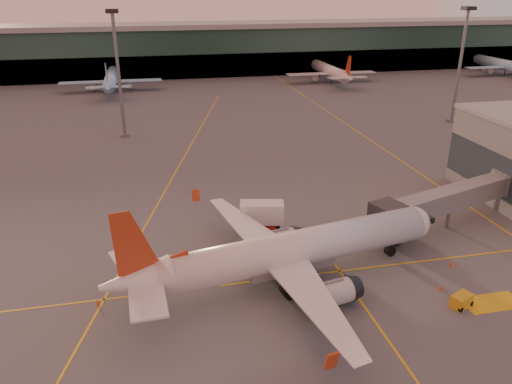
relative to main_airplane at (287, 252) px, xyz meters
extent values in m
plane|color=#4C4F54|center=(1.50, -4.10, -3.74)|extent=(600.00, 600.00, 0.00)
cube|color=gold|center=(1.50, 0.90, -3.73)|extent=(80.00, 0.25, 0.01)
cube|color=gold|center=(-8.50, 40.90, -3.73)|extent=(31.30, 115.98, 0.01)
cube|color=gold|center=(31.50, 65.90, -3.73)|extent=(0.25, 160.00, 0.01)
cube|color=gold|center=(6.50, -12.10, -3.73)|extent=(0.25, 30.00, 0.01)
cube|color=gold|center=(19.50, -8.10, -3.73)|extent=(6.00, 3.00, 0.01)
cube|color=#19382D|center=(1.50, 137.90, 4.26)|extent=(400.00, 18.00, 16.00)
cube|color=gray|center=(1.50, 137.90, 13.06)|extent=(400.00, 20.00, 1.60)
cube|color=black|center=(1.50, 129.40, 0.26)|extent=(400.00, 1.00, 8.00)
cube|color=#2D3D47|center=(34.55, 13.90, 1.26)|extent=(0.30, 21.60, 6.00)
cylinder|color=slate|center=(-18.50, 61.90, 8.76)|extent=(0.70, 0.70, 25.00)
cube|color=black|center=(-18.50, 61.90, 21.46)|extent=(2.40, 2.40, 0.80)
cube|color=slate|center=(-18.50, 61.90, -3.49)|extent=(1.60, 1.60, 0.50)
cylinder|color=slate|center=(56.50, 57.90, 8.76)|extent=(0.70, 0.70, 25.00)
cube|color=black|center=(56.50, 57.90, 21.46)|extent=(2.40, 2.40, 0.80)
cube|color=slate|center=(56.50, 57.90, -3.49)|extent=(1.60, 1.60, 0.50)
cylinder|color=white|center=(1.29, 0.25, 0.21)|extent=(30.92, 9.78, 3.95)
sphere|color=white|center=(16.37, 3.20, 0.21)|extent=(3.87, 3.87, 3.87)
cube|color=black|center=(17.47, 3.42, 0.70)|extent=(2.24, 2.86, 0.69)
cone|color=white|center=(-15.63, -3.06, 0.50)|extent=(7.34, 4.97, 3.75)
cube|color=white|center=(-14.62, -6.30, 0.60)|extent=(3.52, 6.53, 0.20)
cylinder|color=silver|center=(3.17, -5.49, -1.96)|extent=(4.54, 3.31, 2.56)
cylinder|color=black|center=(-0.43, -2.70, -2.85)|extent=(2.01, 1.70, 1.78)
cylinder|color=black|center=(-0.43, -2.70, -2.31)|extent=(0.36, 0.36, 1.08)
cube|color=white|center=(-15.91, 0.32, 0.60)|extent=(5.09, 7.06, 0.20)
cylinder|color=silver|center=(0.87, 6.28, -1.96)|extent=(4.54, 3.31, 2.56)
cylinder|color=black|center=(-1.41, 2.34, -2.85)|extent=(2.01, 1.70, 1.78)
cylinder|color=black|center=(-1.41, 2.34, -2.31)|extent=(0.36, 0.36, 1.08)
cube|color=slate|center=(0.18, 0.04, -1.07)|extent=(10.17, 4.97, 1.58)
cylinder|color=black|center=(13.42, 2.63, -2.85)|extent=(1.37, 1.01, 1.24)
cube|color=slate|center=(24.50, 8.28, 0.51)|extent=(22.83, 9.72, 2.70)
cube|color=#2D3035|center=(13.99, 5.25, 0.51)|extent=(4.29, 4.29, 3.00)
cube|color=#2D3035|center=(15.49, 6.15, -2.54)|extent=(1.60, 2.40, 2.40)
cylinder|color=black|center=(15.49, 5.05, -3.34)|extent=(0.80, 0.40, 0.80)
cylinder|color=black|center=(15.49, 7.25, -3.34)|extent=(0.80, 0.40, 0.80)
cylinder|color=slate|center=(24.50, 8.28, -2.26)|extent=(0.50, 0.50, 2.95)
cylinder|color=slate|center=(35.50, 11.90, 0.51)|extent=(4.40, 4.40, 3.00)
cylinder|color=slate|center=(35.50, 11.90, -2.26)|extent=(2.40, 2.40, 2.95)
cube|color=#A31B17|center=(0.28, 11.89, -3.02)|extent=(3.49, 2.92, 1.44)
cube|color=silver|center=(0.00, 11.95, -0.77)|extent=(5.94, 3.56, 2.68)
cylinder|color=black|center=(-1.66, 11.15, -3.31)|extent=(0.91, 0.52, 0.86)
cylinder|color=black|center=(1.70, 10.39, -3.31)|extent=(0.91, 0.52, 0.86)
cube|color=gold|center=(16.01, -7.95, -3.07)|extent=(2.56, 2.12, 1.33)
cylinder|color=black|center=(15.43, -8.82, -3.46)|extent=(0.62, 0.48, 0.55)
cylinder|color=black|center=(17.04, -8.09, -3.46)|extent=(0.62, 0.48, 0.55)
cube|color=black|center=(15.94, 8.94, -3.13)|extent=(4.25, 3.34, 1.22)
cube|color=gold|center=(15.94, 8.94, -2.30)|extent=(2.13, 2.25, 1.00)
cylinder|color=black|center=(14.36, 8.66, -3.35)|extent=(0.84, 0.62, 0.78)
cylinder|color=black|center=(16.80, 7.59, -3.35)|extent=(0.84, 0.62, 0.78)
cone|color=#DC4E0B|center=(19.60, -0.79, -3.45)|extent=(0.46, 0.46, 0.58)
cube|color=#DC4E0B|center=(19.60, -0.79, -3.72)|extent=(0.39, 0.39, 0.03)
cone|color=#DC4E0B|center=(-19.79, 0.25, -3.48)|extent=(0.41, 0.41, 0.52)
cube|color=#DC4E0B|center=(-19.79, 0.25, -3.72)|extent=(0.35, 0.35, 0.03)
cone|color=#DC4E0B|center=(-1.67, 18.50, -3.45)|extent=(0.44, 0.44, 0.56)
cube|color=#DC4E0B|center=(-1.67, 18.50, -3.72)|extent=(0.38, 0.38, 0.03)
cone|color=#DC4E0B|center=(15.55, -4.89, -3.46)|extent=(0.43, 0.43, 0.55)
cube|color=#DC4E0B|center=(15.55, -4.89, -3.72)|extent=(0.37, 0.37, 0.03)
camera|label=1|loc=(-13.13, -44.54, 26.28)|focal=35.00mm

